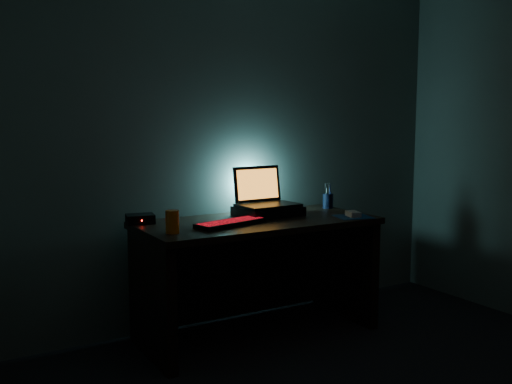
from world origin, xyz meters
TOP-DOWN VIEW (x-y plane):
  - room at (0.00, 0.00)m, footprint 3.50×4.00m
  - desk at (0.00, 1.67)m, footprint 1.50×0.70m
  - riser at (0.14, 1.72)m, footprint 0.42×0.32m
  - laptop at (0.14, 1.77)m, footprint 0.39×0.30m
  - keyboard at (-0.24, 1.53)m, footprint 0.48×0.25m
  - mousepad at (0.58, 1.39)m, footprint 0.27×0.25m
  - mouse at (0.58, 1.39)m, footprint 0.09×0.13m
  - pen_cup at (0.68, 1.78)m, footprint 0.08×0.08m
  - juice_glass at (-0.63, 1.48)m, footprint 0.08×0.08m
  - router at (-0.68, 1.87)m, footprint 0.19×0.16m

SIDE VIEW (x-z plane):
  - desk at x=0.00m, z-range 0.12..0.87m
  - mousepad at x=0.58m, z-range 0.75..0.75m
  - keyboard at x=-0.24m, z-range 0.75..0.78m
  - mouse at x=0.58m, z-range 0.75..0.79m
  - router at x=-0.68m, z-range 0.75..0.81m
  - riser at x=0.14m, z-range 0.75..0.81m
  - pen_cup at x=0.68m, z-range 0.75..0.85m
  - juice_glass at x=-0.63m, z-range 0.75..0.88m
  - laptop at x=0.14m, z-range 0.74..1.00m
  - room at x=0.00m, z-range 0.00..2.50m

